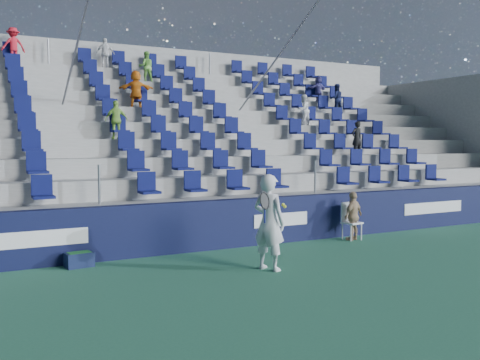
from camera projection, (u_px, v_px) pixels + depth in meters
name	position (u px, v px, depth m)	size (l,w,h in m)	color
ground	(298.00, 276.00, 10.47)	(70.00, 70.00, 0.00)	#327552
sponsor_wall	(226.00, 224.00, 13.21)	(24.00, 0.32, 1.20)	#0F1337
grandstand	(158.00, 157.00, 17.59)	(24.00, 8.17, 6.63)	#AAAAA4
tennis_player	(269.00, 222.00, 10.87)	(0.77, 0.85, 1.97)	silver
line_judge_chair	(349.00, 218.00, 14.38)	(0.50, 0.51, 1.00)	white
line_judge	(353.00, 216.00, 14.24)	(0.77, 0.32, 1.31)	tan
ball_bin	(79.00, 259.00, 11.19)	(0.60, 0.43, 0.31)	#10193B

